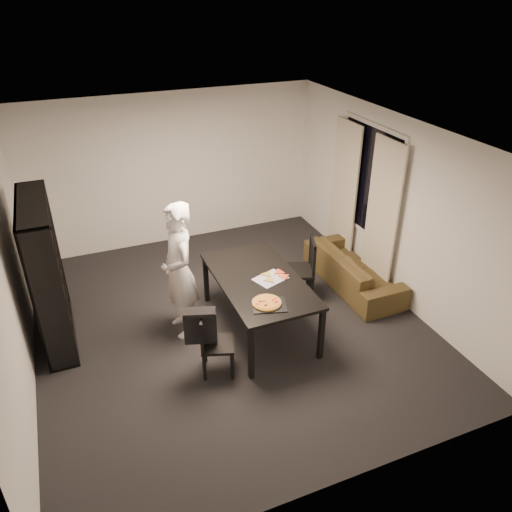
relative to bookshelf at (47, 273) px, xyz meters
name	(u,v)px	position (x,y,z in m)	size (l,w,h in m)	color
room	(226,239)	(2.16, -0.60, 0.35)	(5.01, 5.51, 2.61)	black
window_pane	(369,181)	(4.64, 0.00, 0.55)	(0.02, 1.40, 1.60)	black
window_frame	(369,181)	(4.64, 0.00, 0.55)	(0.03, 1.52, 1.72)	white
curtain_left	(382,216)	(4.56, -0.52, 0.20)	(0.03, 0.70, 2.25)	beige
curtain_right	(344,191)	(4.56, 0.52, 0.20)	(0.03, 0.70, 2.25)	beige
bookshelf	(47,273)	(0.00, 0.00, 0.00)	(0.35, 1.50, 1.90)	black
dining_table	(259,283)	(2.50, -0.85, -0.25)	(1.02, 1.84, 0.77)	black
chair_left	(211,339)	(1.65, -1.42, -0.48)	(0.48, 0.48, 0.82)	black
chair_right	(304,265)	(3.38, -0.43, -0.40)	(0.57, 0.57, 0.96)	black
draped_jacket	(200,325)	(1.54, -1.39, -0.28)	(0.39, 0.26, 0.45)	black
person	(179,271)	(1.54, -0.51, -0.03)	(0.67, 0.44, 1.83)	white
baking_tray	(269,305)	(2.38, -1.44, -0.18)	(0.40, 0.32, 0.01)	black
pepperoni_pizza	(267,303)	(2.36, -1.41, -0.16)	(0.35, 0.35, 0.03)	#A98131
kitchen_towel	(270,279)	(2.63, -0.91, -0.18)	(0.40, 0.30, 0.01)	silver
pizza_slices	(275,276)	(2.71, -0.88, -0.17)	(0.37, 0.31, 0.01)	gold
sofa	(353,269)	(4.25, -0.40, -0.68)	(1.88, 0.74, 0.55)	#3D3518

